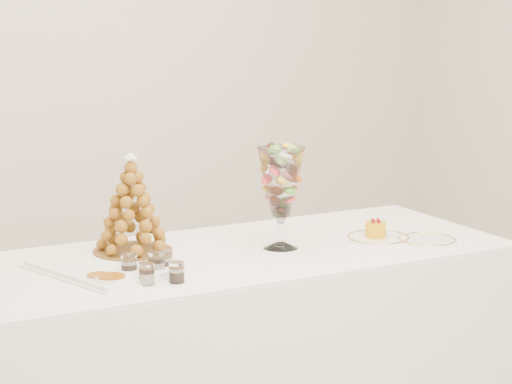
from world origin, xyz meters
TOP-DOWN VIEW (x-y plane):
  - buffet_table at (0.02, 0.29)m, footprint 2.03×0.88m
  - lace_tray at (-0.32, 0.34)m, footprint 0.71×0.60m
  - macaron_vase at (0.21, 0.26)m, footprint 0.17×0.17m
  - cake_plate at (0.58, 0.18)m, footprint 0.24×0.24m
  - spare_plate at (0.72, 0.06)m, footprint 0.22×0.22m
  - verrine_a at (-0.41, 0.20)m, footprint 0.06×0.06m
  - verrine_b at (-0.32, 0.17)m, footprint 0.07×0.07m
  - verrine_c at (-0.28, 0.19)m, footprint 0.06×0.06m
  - verrine_d at (-0.40, 0.08)m, footprint 0.06×0.06m
  - verrine_e at (-0.31, 0.05)m, footprint 0.06×0.06m
  - ramekin_back at (-0.52, 0.17)m, footprint 0.08×0.08m
  - ramekin_front at (-0.50, 0.12)m, footprint 0.10×0.10m
  - croquembouche at (-0.30, 0.41)m, footprint 0.27×0.27m
  - mousse_cake at (0.57, 0.18)m, footprint 0.08×0.08m

SIDE VIEW (x-z plane):
  - buffet_table at x=0.02m, z-range 0.00..0.76m
  - spare_plate at x=0.72m, z-range 0.76..0.77m
  - cake_plate at x=0.58m, z-range 0.76..0.77m
  - lace_tray at x=-0.32m, z-range 0.76..0.78m
  - ramekin_back at x=-0.52m, z-range 0.76..0.78m
  - ramekin_front at x=-0.50m, z-range 0.76..0.79m
  - verrine_e at x=-0.31m, z-range 0.76..0.82m
  - verrine_c at x=-0.28m, z-range 0.76..0.83m
  - verrine_d at x=-0.40m, z-range 0.76..0.83m
  - verrine_a at x=-0.41m, z-range 0.76..0.83m
  - verrine_b at x=-0.32m, z-range 0.76..0.83m
  - mousse_cake at x=0.57m, z-range 0.76..0.83m
  - croquembouche at x=-0.30m, z-range 0.77..1.12m
  - macaron_vase at x=0.21m, z-range 0.81..1.18m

